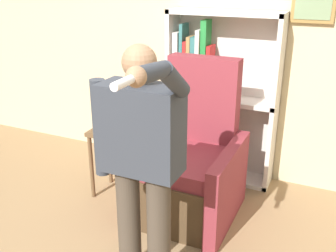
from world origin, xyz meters
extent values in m
cube|color=beige|center=(0.00, 2.03, 1.40)|extent=(8.00, 0.06, 2.80)
cube|color=silver|center=(-0.42, 1.85, 0.81)|extent=(0.04, 0.28, 1.62)
cube|color=silver|center=(0.59, 1.85, 0.81)|extent=(0.04, 0.28, 1.62)
cube|color=silver|center=(0.08, 1.98, 0.81)|extent=(1.05, 0.01, 1.62)
cube|color=silver|center=(0.08, 1.85, 0.02)|extent=(1.05, 0.28, 0.04)
cube|color=silver|center=(0.08, 1.85, 0.81)|extent=(1.05, 0.28, 0.04)
cube|color=silver|center=(0.08, 1.85, 1.60)|extent=(1.05, 0.28, 0.04)
cube|color=#1E47B2|center=(-0.37, 1.85, 0.29)|extent=(0.04, 0.18, 0.50)
cube|color=#5B99A8|center=(-0.32, 1.85, 0.35)|extent=(0.05, 0.23, 0.63)
cube|color=purple|center=(-0.27, 1.85, 0.37)|extent=(0.04, 0.17, 0.66)
cube|color=#337070|center=(-0.23, 1.85, 0.41)|extent=(0.04, 0.21, 0.74)
cube|color=black|center=(-0.17, 1.85, 0.41)|extent=(0.05, 0.21, 0.73)
cube|color=orange|center=(-0.11, 1.85, 0.35)|extent=(0.05, 0.19, 0.62)
cube|color=red|center=(-0.06, 1.85, 0.31)|extent=(0.04, 0.16, 0.54)
cube|color=red|center=(0.00, 1.85, 0.36)|extent=(0.05, 0.21, 0.64)
cube|color=white|center=(-0.36, 1.85, 1.12)|extent=(0.05, 0.19, 0.58)
cube|color=#337070|center=(-0.31, 1.85, 1.16)|extent=(0.03, 0.17, 0.66)
cube|color=red|center=(-0.27, 1.85, 1.08)|extent=(0.03, 0.18, 0.50)
cube|color=#9E7A47|center=(-0.23, 1.85, 1.11)|extent=(0.04, 0.17, 0.55)
cube|color=#337070|center=(-0.19, 1.85, 1.11)|extent=(0.05, 0.18, 0.55)
cube|color=white|center=(-0.14, 1.85, 1.14)|extent=(0.04, 0.21, 0.62)
cube|color=#238438|center=(-0.09, 1.85, 1.18)|extent=(0.05, 0.16, 0.70)
cube|color=red|center=(-0.04, 1.85, 1.07)|extent=(0.04, 0.17, 0.48)
cube|color=#4C3823|center=(0.05, 1.08, 0.22)|extent=(0.60, 0.79, 0.44)
cube|color=maroon|center=(0.05, 1.04, 0.50)|extent=(0.56, 0.67, 0.12)
cube|color=maroon|center=(0.05, 1.44, 0.75)|extent=(0.60, 0.16, 1.07)
cube|color=maroon|center=(-0.30, 1.08, 0.33)|extent=(0.10, 0.87, 0.66)
cube|color=maroon|center=(0.40, 1.08, 0.33)|extent=(0.10, 0.87, 0.66)
cylinder|color=#473D33|center=(-0.02, 0.25, 0.41)|extent=(0.15, 0.15, 0.82)
cylinder|color=#473D33|center=(0.20, 0.25, 0.41)|extent=(0.15, 0.15, 0.82)
cube|color=#333842|center=(0.09, 0.25, 1.09)|extent=(0.48, 0.24, 0.53)
sphere|color=#997051|center=(0.09, 0.25, 1.48)|extent=(0.19, 0.19, 0.19)
cylinder|color=#333842|center=(-0.19, 0.25, 1.05)|extent=(0.09, 0.09, 0.61)
cylinder|color=#333842|center=(0.34, 0.13, 1.43)|extent=(0.09, 0.28, 0.23)
cylinder|color=#333842|center=(0.34, -0.11, 1.52)|extent=(0.08, 0.27, 0.10)
sphere|color=#997051|center=(0.34, -0.24, 1.53)|extent=(0.09, 0.09, 0.09)
cylinder|color=white|center=(0.34, -0.34, 1.53)|extent=(0.04, 0.15, 0.04)
cube|color=brown|center=(-0.68, 1.13, 0.62)|extent=(0.35, 0.35, 0.04)
cylinder|color=brown|center=(-0.83, 0.98, 0.30)|extent=(0.04, 0.04, 0.60)
cylinder|color=brown|center=(-0.53, 0.98, 0.30)|extent=(0.04, 0.04, 0.60)
cylinder|color=brown|center=(-0.83, 1.28, 0.30)|extent=(0.04, 0.04, 0.60)
cylinder|color=brown|center=(-0.53, 1.28, 0.30)|extent=(0.04, 0.04, 0.60)
cylinder|color=#4C4233|center=(-0.68, 1.13, 0.65)|extent=(0.15, 0.15, 0.02)
cylinder|color=#4C4233|center=(-0.68, 1.13, 0.77)|extent=(0.04, 0.04, 0.20)
cone|color=#B2382D|center=(-0.68, 1.13, 0.94)|extent=(0.25, 0.25, 0.14)
camera|label=1|loc=(1.10, -1.60, 1.92)|focal=42.00mm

